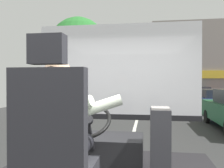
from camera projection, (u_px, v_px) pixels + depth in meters
The scene contains 11 objects.
ground at pixel (137, 120), 10.72m from camera, with size 18.00×44.00×0.06m.
driver_seat at pixel (55, 155), 1.52m from camera, with size 0.48×0.48×1.35m.
bus_driver at pixel (61, 126), 1.63m from camera, with size 0.83×0.58×0.72m.
steering_console at pixel (97, 151), 2.80m from camera, with size 1.10×1.01×0.83m.
fare_box at pixel (160, 145), 2.43m from camera, with size 0.21×0.25×0.79m.
windshield_panel at pixel (118, 82), 3.60m from camera, with size 2.50×0.08×1.48m.
street_tree at pixel (78, 46), 11.77m from camera, with size 2.88×2.88×4.99m.
shop_building at pixel (206, 64), 20.24m from camera, with size 9.42×5.35×6.50m.
parked_car_blue at pixel (215, 100), 13.41m from camera, with size 1.99×4.24×1.29m.
parked_car_red at pixel (196, 95), 17.89m from camera, with size 1.90×4.10×1.33m.
parked_car_black at pixel (185, 92), 23.80m from camera, with size 1.88×4.13×1.30m.
Camera 1 is at (0.45, -1.95, 1.77)m, focal length 37.24 mm.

